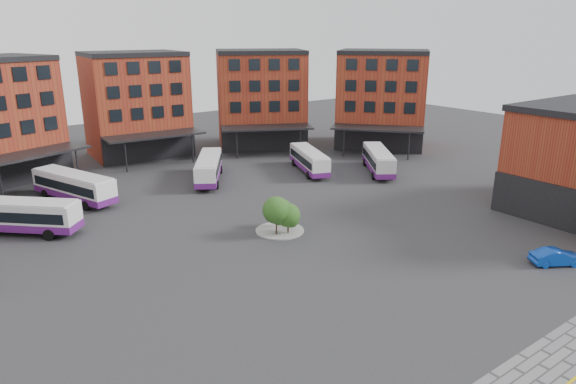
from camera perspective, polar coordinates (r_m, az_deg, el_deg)
ground at (r=37.16m, az=7.55°, el=-10.58°), size 160.00×160.00×0.00m
yellow_line at (r=31.98m, az=28.99°, el=-17.89°), size 26.00×0.15×0.02m
main_building at (r=64.96m, az=-19.81°, el=7.50°), size 94.14×42.48×14.60m
tree_island at (r=45.50m, az=-0.67°, el=-2.45°), size 4.40×4.40×3.57m
bus_b at (r=51.57m, az=-27.82°, el=-2.34°), size 9.68×9.37×3.09m
bus_c at (r=58.71m, az=-22.70°, el=0.61°), size 6.13×11.23×3.11m
bus_d at (r=62.41m, az=-8.80°, el=2.68°), size 7.82×10.23×2.99m
bus_e at (r=65.80m, az=2.36°, el=3.58°), size 5.85×10.29×2.85m
bus_f at (r=66.44m, az=10.00°, el=3.51°), size 8.04×9.90×2.94m
blue_car at (r=45.10m, az=27.67°, el=-6.42°), size 4.06×3.21×1.29m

